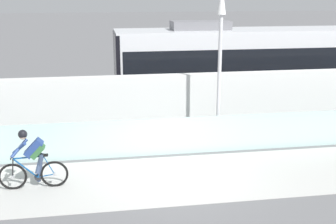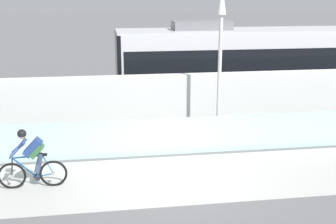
% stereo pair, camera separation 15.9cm
% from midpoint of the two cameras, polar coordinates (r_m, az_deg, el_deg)
% --- Properties ---
extents(ground_plane, '(200.00, 200.00, 0.00)m').
position_cam_midpoint_polar(ground_plane, '(12.09, 1.29, -8.73)').
color(ground_plane, slate).
extents(bike_path_deck, '(32.00, 3.20, 0.01)m').
position_cam_midpoint_polar(bike_path_deck, '(12.09, 1.29, -8.70)').
color(bike_path_deck, beige).
rests_on(bike_path_deck, ground).
extents(glass_parapet, '(32.00, 0.05, 1.19)m').
position_cam_midpoint_polar(glass_parapet, '(13.57, -0.03, -3.25)').
color(glass_parapet, silver).
rests_on(glass_parapet, ground).
extents(concrete_barrier_wall, '(32.00, 0.36, 2.22)m').
position_cam_midpoint_polar(concrete_barrier_wall, '(15.13, -1.05, 0.77)').
color(concrete_barrier_wall, silver).
rests_on(concrete_barrier_wall, ground).
extents(tram_rail_near, '(32.00, 0.08, 0.01)m').
position_cam_midpoint_polar(tram_rail_near, '(17.80, -2.08, -0.66)').
color(tram_rail_near, '#595654').
rests_on(tram_rail_near, ground).
extents(tram_rail_far, '(32.00, 0.08, 0.01)m').
position_cam_midpoint_polar(tram_rail_far, '(19.17, -2.57, 0.53)').
color(tram_rail_far, '#595654').
rests_on(tram_rail_far, ground).
extents(tram, '(11.06, 2.54, 3.81)m').
position_cam_midpoint_polar(tram, '(18.98, 10.42, 5.97)').
color(tram, silver).
rests_on(tram, ground).
extents(cyclist_on_bike, '(1.77, 0.58, 1.61)m').
position_cam_midpoint_polar(cyclist_on_bike, '(11.78, -17.10, -6.00)').
color(cyclist_on_bike, black).
rests_on(cyclist_on_bike, ground).
extents(lamp_post_antenna, '(0.28, 0.28, 5.20)m').
position_cam_midpoint_polar(lamp_post_antenna, '(13.62, 7.23, 8.35)').
color(lamp_post_antenna, gray).
rests_on(lamp_post_antenna, ground).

